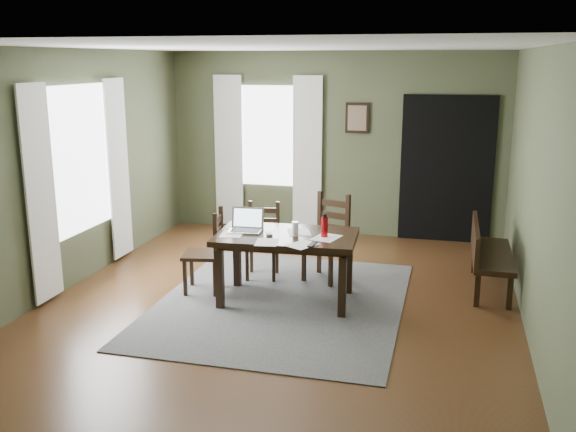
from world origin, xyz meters
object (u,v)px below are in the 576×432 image
(dining_table, at_px, (286,242))
(chair_end, at_px, (207,252))
(bench, at_px, (486,251))
(laptop, at_px, (246,225))
(water_bottle, at_px, (324,226))
(chair_back_left, at_px, (263,241))
(chair_back_right, at_px, (327,239))

(dining_table, height_order, chair_end, chair_end)
(bench, relative_size, laptop, 3.61)
(water_bottle, bearing_deg, chair_back_left, 141.02)
(chair_back_right, bearing_deg, chair_back_left, -154.29)
(chair_back_right, height_order, water_bottle, chair_back_right)
(chair_back_left, relative_size, chair_back_right, 0.88)
(dining_table, xyz_separation_m, water_bottle, (0.41, -0.00, 0.21))
(dining_table, xyz_separation_m, chair_back_right, (0.29, 0.82, -0.16))
(bench, relative_size, water_bottle, 5.44)
(chair_back_left, bearing_deg, water_bottle, -47.21)
(laptop, distance_m, water_bottle, 0.88)
(bench, xyz_separation_m, water_bottle, (-1.70, -0.93, 0.41))
(chair_back_left, distance_m, bench, 2.60)
(chair_back_right, relative_size, water_bottle, 4.09)
(chair_end, distance_m, laptop, 0.59)
(chair_back_left, height_order, bench, chair_back_left)
(chair_back_left, bearing_deg, chair_back_right, -0.79)
(chair_back_left, height_order, water_bottle, water_bottle)
(chair_end, relative_size, chair_back_left, 1.06)
(dining_table, bearing_deg, water_bottle, -4.17)
(bench, height_order, water_bottle, water_bottle)
(bench, bearing_deg, water_bottle, 118.80)
(chair_end, height_order, laptop, laptop)
(chair_back_right, bearing_deg, water_bottle, -63.28)
(dining_table, distance_m, water_bottle, 0.46)
(chair_end, bearing_deg, chair_back_right, 111.91)
(dining_table, distance_m, chair_back_right, 0.89)
(bench, bearing_deg, chair_end, 106.03)
(water_bottle, bearing_deg, dining_table, 179.45)
(dining_table, relative_size, laptop, 4.11)
(laptop, bearing_deg, dining_table, -9.08)
(dining_table, bearing_deg, laptop, 171.58)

